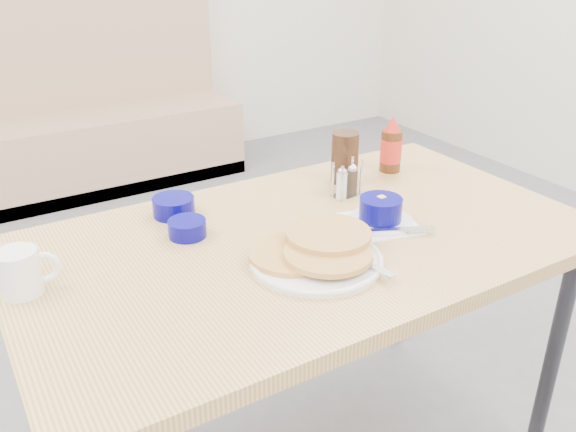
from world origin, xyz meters
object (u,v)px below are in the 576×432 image
booth_bench (75,129)px  syrup_bottle (391,148)px  pancake_plate (316,253)px  coffee_mug (21,271)px  creamer_bowl (187,228)px  condiment_caddy (347,184)px  amber_tumbler (345,157)px  butter_bowl (174,207)px  dining_table (307,258)px  grits_setting (381,213)px

booth_bench → syrup_bottle: size_ratio=11.10×
pancake_plate → coffee_mug: (-0.58, 0.21, 0.03)m
creamer_bowl → condiment_caddy: (0.48, -0.00, 0.02)m
amber_tumbler → syrup_bottle: 0.17m
butter_bowl → condiment_caddy: size_ratio=1.04×
dining_table → pancake_plate: bearing=-113.9°
condiment_caddy → syrup_bottle: (0.23, 0.09, 0.04)m
dining_table → syrup_bottle: 0.53m
coffee_mug → condiment_caddy: 0.86m
grits_setting → amber_tumbler: amber_tumbler is taller
condiment_caddy → syrup_bottle: size_ratio=0.61×
coffee_mug → amber_tumbler: amber_tumbler is taller
coffee_mug → butter_bowl: size_ratio=1.15×
creamer_bowl → amber_tumbler: 0.54m
butter_bowl → amber_tumbler: amber_tumbler is taller
pancake_plate → amber_tumbler: size_ratio=2.06×
condiment_caddy → grits_setting: bearing=-108.0°
booth_bench → butter_bowl: bearing=-95.9°
dining_table → creamer_bowl: (-0.25, 0.15, 0.08)m
pancake_plate → creamer_bowl: (-0.20, 0.27, -0.00)m
butter_bowl → grits_setting: bearing=-37.3°
pancake_plate → grits_setting: size_ratio=1.37×
grits_setting → syrup_bottle: size_ratio=1.31×
creamer_bowl → syrup_bottle: 0.71m
coffee_mug → condiment_caddy: bearing=3.8°
pancake_plate → amber_tumbler: (0.34, 0.36, 0.05)m
pancake_plate → butter_bowl: 0.44m
pancake_plate → creamer_bowl: 0.33m
dining_table → coffee_mug: 0.65m
dining_table → butter_bowl: butter_bowl is taller
dining_table → booth_bench: bearing=90.0°
grits_setting → syrup_bottle: 0.39m
coffee_mug → creamer_bowl: (0.39, 0.06, -0.03)m
grits_setting → butter_bowl: bearing=142.7°
butter_bowl → condiment_caddy: bearing=-16.2°
amber_tumbler → syrup_bottle: size_ratio=0.87×
grits_setting → condiment_caddy: condiment_caddy is taller
booth_bench → dining_table: booth_bench is taller
dining_table → butter_bowl: 0.38m
pancake_plate → creamer_bowl: pancake_plate is taller
creamer_bowl → pancake_plate: bearing=-53.3°
booth_bench → condiment_caddy: size_ratio=18.12×
booth_bench → amber_tumbler: booth_bench is taller
booth_bench → dining_table: bearing=-90.0°
pancake_plate → syrup_bottle: 0.62m
dining_table → amber_tumbler: (0.28, 0.24, 0.14)m
coffee_mug → syrup_bottle: 1.10m
butter_bowl → amber_tumbler: size_ratio=0.73×
butter_bowl → syrup_bottle: 0.69m
syrup_bottle → butter_bowl: bearing=176.4°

